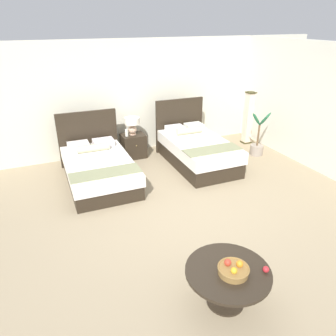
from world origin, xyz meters
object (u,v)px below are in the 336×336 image
object	(u,v)px
table_lamp	(132,124)
loose_apple	(266,269)
nightstand	(134,146)
floor_lamp_corner	(248,118)
bed_near_window	(98,168)
coffee_table	(227,277)
bed_near_corner	(197,150)
vase	(127,133)
fruit_bowl	(233,269)
potted_palm	(257,144)

from	to	relation	value
table_lamp	loose_apple	xyz separation A→B (m)	(-0.01, -4.66, -0.29)
nightstand	floor_lamp_corner	bearing A→B (deg)	-4.81
bed_near_window	table_lamp	distance (m)	1.45
coffee_table	bed_near_corner	bearing A→B (deg)	66.90
table_lamp	floor_lamp_corner	distance (m)	2.97
bed_near_corner	loose_apple	size ratio (longest dim) A/B	29.09
floor_lamp_corner	nightstand	bearing A→B (deg)	175.19
table_lamp	vase	distance (m)	0.24
nightstand	vase	distance (m)	0.39
fruit_bowl	potted_palm	world-z (taller)	potted_palm
coffee_table	floor_lamp_corner	size ratio (longest dim) A/B	0.71
vase	floor_lamp_corner	bearing A→B (deg)	-3.84
fruit_bowl	floor_lamp_corner	bearing A→B (deg)	52.29
bed_near_corner	fruit_bowl	bearing A→B (deg)	-112.48
coffee_table	loose_apple	world-z (taller)	loose_apple
floor_lamp_corner	fruit_bowl	bearing A→B (deg)	-127.71
coffee_table	vase	bearing A→B (deg)	87.32
vase	fruit_bowl	world-z (taller)	vase
bed_near_window	table_lamp	size ratio (longest dim) A/B	5.25
potted_palm	table_lamp	bearing A→B (deg)	158.90
bed_near_window	vase	world-z (taller)	bed_near_window
nightstand	table_lamp	bearing A→B (deg)	90.00
floor_lamp_corner	potted_palm	xyz separation A→B (m)	(-0.26, -0.77, -0.39)
potted_palm	floor_lamp_corner	bearing A→B (deg)	71.39
fruit_bowl	vase	bearing A→B (deg)	87.63
bed_near_window	fruit_bowl	distance (m)	3.69
bed_near_corner	vase	xyz separation A→B (m)	(-1.31, 0.86, 0.30)
coffee_table	fruit_bowl	xyz separation A→B (m)	(0.02, -0.06, 0.15)
bed_near_corner	nightstand	distance (m)	1.47
nightstand	loose_apple	distance (m)	4.64
vase	nightstand	bearing A→B (deg)	14.36
bed_near_corner	loose_apple	xyz separation A→B (m)	(-1.16, -3.73, 0.18)
bed_near_window	nightstand	world-z (taller)	bed_near_window
vase	fruit_bowl	size ratio (longest dim) A/B	0.47
vase	coffee_table	world-z (taller)	vase
bed_near_window	loose_apple	bearing A→B (deg)	-75.09
bed_near_corner	coffee_table	size ratio (longest dim) A/B	2.21
table_lamp	vase	size ratio (longest dim) A/B	2.46
loose_apple	bed_near_corner	bearing A→B (deg)	72.68
vase	floor_lamp_corner	distance (m)	3.12
nightstand	bed_near_window	bearing A→B (deg)	-138.39
table_lamp	floor_lamp_corner	size ratio (longest dim) A/B	0.30
floor_lamp_corner	bed_near_corner	bearing A→B (deg)	-160.08
vase	coffee_table	size ratio (longest dim) A/B	0.17
nightstand	floor_lamp_corner	distance (m)	2.99
vase	potted_palm	size ratio (longest dim) A/B	0.15
fruit_bowl	table_lamp	bearing A→B (deg)	85.69
table_lamp	floor_lamp_corner	world-z (taller)	floor_lamp_corner
bed_near_corner	potted_palm	distance (m)	1.55
bed_near_window	nightstand	bearing A→B (deg)	41.61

